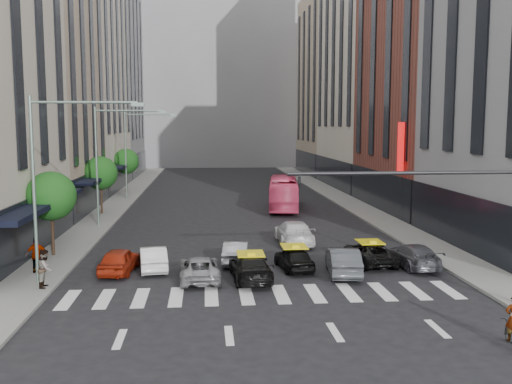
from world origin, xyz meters
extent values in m
plane|color=black|center=(0.00, 0.00, 0.00)|extent=(160.00, 160.00, 0.00)
cube|color=slate|center=(-11.50, 30.00, 0.07)|extent=(3.00, 96.00, 0.15)
cube|color=slate|center=(11.50, 30.00, 0.07)|extent=(3.00, 96.00, 0.15)
cube|color=tan|center=(-17.00, 28.00, 12.00)|extent=(8.00, 16.00, 24.00)
cube|color=beige|center=(-17.00, 46.00, 18.00)|extent=(8.00, 20.00, 36.00)
cube|color=gray|center=(-17.00, 65.00, 15.00)|extent=(8.00, 18.00, 30.00)
cube|color=brown|center=(17.00, 27.00, 13.00)|extent=(8.00, 18.00, 26.00)
cube|color=beige|center=(17.00, 46.00, 20.00)|extent=(8.00, 20.00, 40.00)
cube|color=tan|center=(17.00, 65.00, 14.00)|extent=(8.00, 18.00, 28.00)
cube|color=gray|center=(0.00, 85.00, 18.00)|extent=(30.00, 10.00, 36.00)
cylinder|color=black|center=(-11.80, 10.00, 1.72)|extent=(0.18, 0.18, 3.15)
sphere|color=#154C17|center=(-11.80, 10.00, 3.66)|extent=(2.88, 2.88, 2.88)
cylinder|color=black|center=(-11.80, 26.00, 1.72)|extent=(0.18, 0.18, 3.15)
sphere|color=#154C17|center=(-11.80, 26.00, 3.66)|extent=(2.88, 2.88, 2.88)
cylinder|color=black|center=(-11.80, 42.00, 1.72)|extent=(0.18, 0.18, 3.15)
sphere|color=#154C17|center=(-11.80, 42.00, 3.66)|extent=(2.88, 2.88, 2.88)
cylinder|color=gray|center=(-11.00, 4.00, 4.65)|extent=(0.16, 0.16, 9.00)
cylinder|color=gray|center=(-8.50, 4.00, 8.85)|extent=(5.00, 0.12, 0.12)
cube|color=gray|center=(-6.00, 4.00, 8.75)|extent=(0.60, 0.25, 0.18)
cylinder|color=gray|center=(-11.00, 20.00, 4.65)|extent=(0.16, 0.16, 9.00)
cylinder|color=gray|center=(-8.50, 20.00, 8.85)|extent=(5.00, 0.12, 0.12)
cube|color=gray|center=(-6.00, 20.00, 8.75)|extent=(0.60, 0.25, 0.18)
cylinder|color=gray|center=(-11.00, 36.00, 4.65)|extent=(0.16, 0.16, 9.00)
cylinder|color=gray|center=(-8.50, 36.00, 8.85)|extent=(5.00, 0.12, 0.12)
cube|color=gray|center=(-6.00, 36.00, 8.75)|extent=(0.60, 0.25, 0.18)
cylinder|color=black|center=(5.50, -1.00, 5.80)|extent=(10.00, 0.16, 0.16)
imported|color=black|center=(1.00, -1.00, 5.30)|extent=(0.13, 0.16, 0.80)
cube|color=red|center=(12.60, 20.00, 6.00)|extent=(0.30, 0.70, 4.00)
imported|color=#9F240E|center=(-7.40, 6.11, 0.67)|extent=(2.00, 4.09, 1.34)
imported|color=silver|center=(-5.67, 6.55, 0.65)|extent=(1.90, 4.08, 1.29)
imported|color=#949398|center=(-3.16, 4.29, 0.60)|extent=(2.20, 4.42, 1.20)
imported|color=black|center=(-0.60, 4.04, 0.67)|extent=(2.12, 4.70, 1.34)
imported|color=black|center=(1.90, 5.90, 0.63)|extent=(1.97, 3.88, 1.26)
imported|color=#3B3D42|center=(4.30, 4.68, 0.73)|extent=(2.07, 4.56, 1.45)
imported|color=black|center=(6.35, 6.80, 0.62)|extent=(2.38, 4.60, 1.24)
imported|color=#44454C|center=(8.53, 5.89, 0.64)|extent=(2.08, 4.54, 1.29)
imported|color=#98989D|center=(-1.12, 7.70, 0.64)|extent=(1.79, 4.00, 1.28)
imported|color=white|center=(2.94, 12.55, 0.77)|extent=(2.16, 5.28, 1.53)
imported|color=#ED4571|center=(4.40, 28.15, 1.48)|extent=(3.85, 10.86, 2.96)
imported|color=gray|center=(-10.40, 3.14, 1.06)|extent=(0.70, 0.89, 1.81)
imported|color=gray|center=(-11.57, 5.92, 1.08)|extent=(1.17, 0.72, 1.86)
camera|label=1|loc=(-2.83, -23.90, 7.78)|focal=40.00mm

